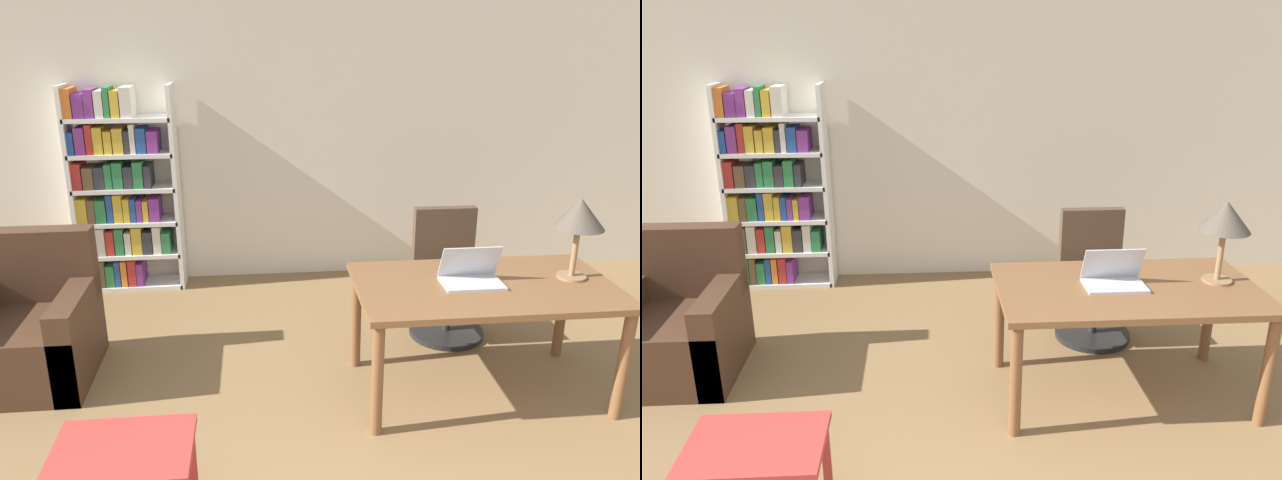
# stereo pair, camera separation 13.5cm
# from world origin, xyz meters

# --- Properties ---
(wall_back) EXTENTS (8.00, 0.06, 2.70)m
(wall_back) POSITION_xyz_m (0.00, 4.53, 1.35)
(wall_back) COLOR beige
(wall_back) RESTS_ON ground_plane
(desk) EXTENTS (1.58, 0.88, 0.74)m
(desk) POSITION_xyz_m (0.94, 2.39, 0.65)
(desk) COLOR brown
(desk) RESTS_ON ground_plane
(laptop) EXTENTS (0.37, 0.24, 0.23)m
(laptop) POSITION_xyz_m (0.86, 2.41, 0.79)
(laptop) COLOR #B2B2B7
(laptop) RESTS_ON desk
(table_lamp) EXTENTS (0.30, 0.30, 0.51)m
(table_lamp) POSITION_xyz_m (1.52, 2.43, 1.14)
(table_lamp) COLOR olive
(table_lamp) RESTS_ON desk
(office_chair) EXTENTS (0.56, 0.56, 0.95)m
(office_chair) POSITION_xyz_m (0.97, 3.21, 0.42)
(office_chair) COLOR black
(office_chair) RESTS_ON ground_plane
(side_table_blue) EXTENTS (0.61, 0.45, 0.51)m
(side_table_blue) POSITION_xyz_m (-1.04, 1.33, 0.42)
(side_table_blue) COLOR #B2332D
(side_table_blue) RESTS_ON ground_plane
(armchair) EXTENTS (0.80, 0.80, 0.94)m
(armchair) POSITION_xyz_m (-1.95, 2.86, 0.31)
(armchair) COLOR #472D1E
(armchair) RESTS_ON ground_plane
(bookshelf) EXTENTS (0.90, 0.28, 1.78)m
(bookshelf) POSITION_xyz_m (-1.60, 4.34, 0.86)
(bookshelf) COLOR white
(bookshelf) RESTS_ON ground_plane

